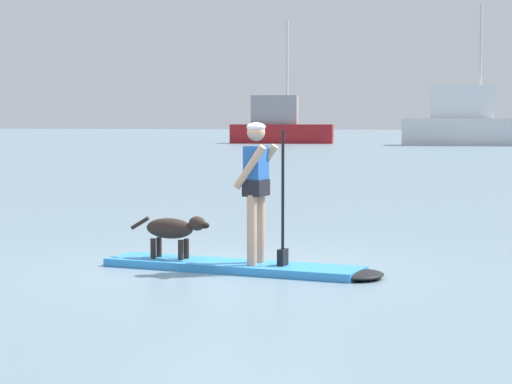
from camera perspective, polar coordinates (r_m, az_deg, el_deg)
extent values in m
plane|color=slate|center=(12.03, -1.40, -4.61)|extent=(400.00, 400.00, 0.00)
cube|color=#338CD8|center=(12.02, -1.40, -4.38)|extent=(3.33, 1.07, 0.10)
ellipsoid|color=black|center=(11.44, 6.10, -4.84)|extent=(0.63, 0.73, 0.10)
cylinder|color=tan|center=(11.95, 0.25, -2.13)|extent=(0.12, 0.12, 0.85)
cylinder|color=tan|center=(11.71, -0.25, -2.25)|extent=(0.12, 0.12, 0.85)
cube|color=black|center=(11.78, 0.00, 0.26)|extent=(0.26, 0.38, 0.20)
cube|color=#2659A5|center=(11.77, 0.00, 1.29)|extent=(0.24, 0.36, 0.58)
sphere|color=tan|center=(11.76, 0.00, 3.54)|extent=(0.22, 0.22, 0.22)
ellipsoid|color=white|center=(11.75, 0.00, 3.83)|extent=(0.23, 0.23, 0.11)
cylinder|color=tan|center=(11.94, 0.37, 1.55)|extent=(0.43, 0.14, 0.54)
cylinder|color=tan|center=(11.59, -0.37, 1.47)|extent=(0.43, 0.14, 0.54)
cylinder|color=black|center=(11.66, 1.58, -0.35)|extent=(0.04, 0.04, 1.64)
cube|color=black|center=(11.73, 1.58, -3.85)|extent=(0.10, 0.19, 0.20)
ellipsoid|color=#2D231E|center=(12.35, -5.09, -2.14)|extent=(0.68, 0.29, 0.26)
ellipsoid|color=#2D231E|center=(12.16, -3.48, -1.86)|extent=(0.24, 0.18, 0.18)
ellipsoid|color=black|center=(12.12, -3.01, -1.97)|extent=(0.13, 0.09, 0.08)
cylinder|color=#2D231E|center=(12.56, -6.81, -1.82)|extent=(0.27, 0.08, 0.18)
cylinder|color=#2D231E|center=(12.36, -4.10, -3.32)|extent=(0.07, 0.07, 0.25)
cylinder|color=#2D231E|center=(12.22, -4.44, -3.41)|extent=(0.07, 0.07, 0.25)
cylinder|color=#2D231E|center=(12.54, -5.70, -3.22)|extent=(0.07, 0.07, 0.25)
cylinder|color=#2D231E|center=(12.41, -6.05, -3.31)|extent=(0.07, 0.07, 0.25)
cube|color=maroon|center=(81.02, 1.54, 3.43)|extent=(8.80, 4.25, 1.57)
cube|color=gray|center=(81.19, 1.11, 4.83)|extent=(4.11, 2.75, 2.40)
cylinder|color=silver|center=(81.00, 1.84, 7.01)|extent=(0.20, 0.20, 8.54)
cylinder|color=silver|center=(81.19, 1.11, 4.83)|extent=(2.93, 0.65, 0.14)
cube|color=silver|center=(75.59, 12.56, 3.46)|extent=(10.67, 4.21, 2.04)
cube|color=silver|center=(75.66, 12.00, 5.18)|extent=(4.89, 2.89, 2.47)
cylinder|color=silver|center=(75.68, 13.02, 7.45)|extent=(0.20, 0.20, 8.52)
cylinder|color=silver|center=(75.66, 12.00, 5.15)|extent=(3.65, 0.45, 0.14)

